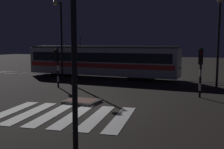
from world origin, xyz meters
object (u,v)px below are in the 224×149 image
Objects in this scene: street_lamp_trackside_left at (60,31)px; street_lamp_near_kerb at (69,16)px; tram at (101,61)px; traffic_light_corner_far_left at (57,62)px; traffic_light_corner_far_right at (201,65)px; street_lamp_trackside_right at (219,31)px.

street_lamp_near_kerb is at bearing -55.09° from street_lamp_trackside_left.
street_lamp_near_kerb is 19.56m from tram.
street_lamp_near_kerb is at bearing -53.62° from traffic_light_corner_far_left.
traffic_light_corner_far_right is 10.85m from traffic_light_corner_far_left.
street_lamp_near_kerb is 0.91× the size of street_lamp_trackside_left.
street_lamp_trackside_left is (-2.02, 3.49, 2.58)m from traffic_light_corner_far_left.
traffic_light_corner_far_left is 0.43× the size of street_lamp_trackside_left.
traffic_light_corner_far_right reaches higher than traffic_light_corner_far_left.
street_lamp_near_kerb reaches higher than traffic_light_corner_far_left.
tram is (2.49, 3.53, -2.88)m from street_lamp_trackside_left.
tram is (-10.37, 6.90, -0.37)m from traffic_light_corner_far_right.
street_lamp_trackside_right is (3.68, 15.76, 0.17)m from street_lamp_near_kerb.
traffic_light_corner_far_left is 0.19× the size of tram.
tram is at bearing 146.36° from traffic_light_corner_far_right.
traffic_light_corner_far_right is at bearing 0.61° from traffic_light_corner_far_left.
street_lamp_trackside_right reaches higher than traffic_light_corner_far_right.
street_lamp_trackside_right is at bearing 80.19° from traffic_light_corner_far_right.
tram is (0.47, 7.02, -0.30)m from traffic_light_corner_far_left.
street_lamp_trackside_right is (0.83, 4.79, 2.34)m from traffic_light_corner_far_right.
street_lamp_trackside_left reaches higher than street_lamp_trackside_right.
traffic_light_corner_far_right is at bearing -99.81° from street_lamp_trackside_right.
street_lamp_near_kerb is (-2.85, -10.97, 2.16)m from traffic_light_corner_far_right.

